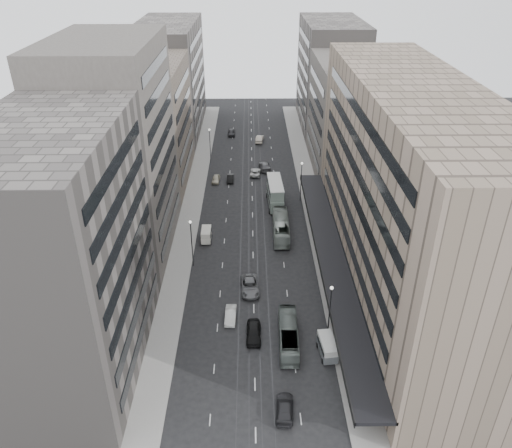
{
  "coord_description": "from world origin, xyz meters",
  "views": [
    {
      "loc": [
        -0.42,
        -54.96,
        45.87
      ],
      "look_at": [
        0.51,
        16.15,
        5.3
      ],
      "focal_mm": 35.0,
      "sensor_mm": 36.0,
      "label": 1
    }
  ],
  "objects_px": {
    "vw_microbus": "(327,346)",
    "sedan_0": "(254,332)",
    "bus_near": "(288,335)",
    "sedan_1": "(231,315)",
    "pedestrian": "(356,401)",
    "panel_van": "(206,234)",
    "bus_far": "(281,227)",
    "double_decker": "(275,193)",
    "sedan_2": "(250,286)"
  },
  "relations": [
    {
      "from": "panel_van",
      "to": "pedestrian",
      "type": "bearing_deg",
      "value": -62.29
    },
    {
      "from": "bus_far",
      "to": "double_decker",
      "type": "height_order",
      "value": "double_decker"
    },
    {
      "from": "bus_near",
      "to": "sedan_2",
      "type": "height_order",
      "value": "bus_near"
    },
    {
      "from": "vw_microbus",
      "to": "panel_van",
      "type": "height_order",
      "value": "vw_microbus"
    },
    {
      "from": "bus_far",
      "to": "pedestrian",
      "type": "height_order",
      "value": "bus_far"
    },
    {
      "from": "panel_van",
      "to": "vw_microbus",
      "type": "bearing_deg",
      "value": -58.64
    },
    {
      "from": "bus_far",
      "to": "panel_van",
      "type": "height_order",
      "value": "bus_far"
    },
    {
      "from": "sedan_1",
      "to": "panel_van",
      "type": "bearing_deg",
      "value": 105.04
    },
    {
      "from": "bus_far",
      "to": "sedan_0",
      "type": "distance_m",
      "value": 26.93
    },
    {
      "from": "bus_near",
      "to": "panel_van",
      "type": "xyz_separation_m",
      "value": [
        -12.55,
        25.71,
        -0.14
      ]
    },
    {
      "from": "double_decker",
      "to": "sedan_1",
      "type": "distance_m",
      "value": 35.07
    },
    {
      "from": "bus_near",
      "to": "vw_microbus",
      "type": "distance_m",
      "value": 5.22
    },
    {
      "from": "panel_van",
      "to": "sedan_1",
      "type": "height_order",
      "value": "panel_van"
    },
    {
      "from": "bus_far",
      "to": "sedan_2",
      "type": "bearing_deg",
      "value": 72.06
    },
    {
      "from": "sedan_0",
      "to": "panel_van",
      "type": "bearing_deg",
      "value": 108.84
    },
    {
      "from": "bus_near",
      "to": "sedan_0",
      "type": "xyz_separation_m",
      "value": [
        -4.5,
        1.15,
        -0.56
      ]
    },
    {
      "from": "bus_near",
      "to": "sedan_1",
      "type": "distance_m",
      "value": 9.06
    },
    {
      "from": "double_decker",
      "to": "sedan_0",
      "type": "relative_size",
      "value": 1.95
    },
    {
      "from": "bus_near",
      "to": "sedan_1",
      "type": "relative_size",
      "value": 2.37
    },
    {
      "from": "panel_van",
      "to": "sedan_0",
      "type": "relative_size",
      "value": 0.74
    },
    {
      "from": "sedan_2",
      "to": "pedestrian",
      "type": "bearing_deg",
      "value": -65.0
    },
    {
      "from": "bus_far",
      "to": "sedan_1",
      "type": "relative_size",
      "value": 2.71
    },
    {
      "from": "vw_microbus",
      "to": "panel_van",
      "type": "xyz_separation_m",
      "value": [
        -17.33,
        27.82,
        -0.04
      ]
    },
    {
      "from": "sedan_1",
      "to": "bus_far",
      "type": "bearing_deg",
      "value": 71.98
    },
    {
      "from": "vw_microbus",
      "to": "panel_van",
      "type": "bearing_deg",
      "value": 115.51
    },
    {
      "from": "sedan_2",
      "to": "sedan_1",
      "type": "bearing_deg",
      "value": -115.95
    },
    {
      "from": "panel_van",
      "to": "sedan_1",
      "type": "distance_m",
      "value": 21.48
    },
    {
      "from": "bus_near",
      "to": "double_decker",
      "type": "height_order",
      "value": "double_decker"
    },
    {
      "from": "sedan_0",
      "to": "sedan_1",
      "type": "relative_size",
      "value": 1.16
    },
    {
      "from": "bus_near",
      "to": "double_decker",
      "type": "bearing_deg",
      "value": -88.51
    },
    {
      "from": "double_decker",
      "to": "bus_near",
      "type": "bearing_deg",
      "value": -92.61
    },
    {
      "from": "panel_van",
      "to": "sedan_2",
      "type": "relative_size",
      "value": 0.63
    },
    {
      "from": "bus_far",
      "to": "sedan_1",
      "type": "distance_m",
      "value": 24.26
    },
    {
      "from": "bus_near",
      "to": "pedestrian",
      "type": "relative_size",
      "value": 6.1
    },
    {
      "from": "vw_microbus",
      "to": "sedan_0",
      "type": "bearing_deg",
      "value": 154.19
    },
    {
      "from": "bus_near",
      "to": "double_decker",
      "type": "relative_size",
      "value": 1.05
    },
    {
      "from": "double_decker",
      "to": "panel_van",
      "type": "xyz_separation_m",
      "value": [
        -12.61,
        -13.24,
        -1.52
      ]
    },
    {
      "from": "bus_far",
      "to": "sedan_1",
      "type": "xyz_separation_m",
      "value": [
        -8.25,
        -22.79,
        -0.89
      ]
    },
    {
      "from": "panel_van",
      "to": "sedan_0",
      "type": "height_order",
      "value": "panel_van"
    },
    {
      "from": "vw_microbus",
      "to": "pedestrian",
      "type": "distance_m",
      "value": 8.51
    },
    {
      "from": "bus_near",
      "to": "sedan_2",
      "type": "relative_size",
      "value": 1.74
    },
    {
      "from": "sedan_2",
      "to": "pedestrian",
      "type": "height_order",
      "value": "pedestrian"
    },
    {
      "from": "sedan_1",
      "to": "pedestrian",
      "type": "bearing_deg",
      "value": -44.39
    },
    {
      "from": "double_decker",
      "to": "sedan_2",
      "type": "height_order",
      "value": "double_decker"
    },
    {
      "from": "sedan_0",
      "to": "pedestrian",
      "type": "xyz_separation_m",
      "value": [
        11.34,
        -11.51,
        0.14
      ]
    },
    {
      "from": "bus_far",
      "to": "sedan_0",
      "type": "relative_size",
      "value": 2.33
    },
    {
      "from": "pedestrian",
      "to": "vw_microbus",
      "type": "bearing_deg",
      "value": -92.03
    },
    {
      "from": "vw_microbus",
      "to": "sedan_1",
      "type": "xyz_separation_m",
      "value": [
        -12.44,
        6.91,
        -0.6
      ]
    },
    {
      "from": "bus_far",
      "to": "vw_microbus",
      "type": "bearing_deg",
      "value": 98.97
    },
    {
      "from": "sedan_0",
      "to": "sedan_2",
      "type": "xyz_separation_m",
      "value": [
        -0.48,
        10.16,
        -0.03
      ]
    }
  ]
}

